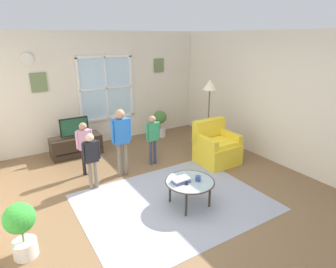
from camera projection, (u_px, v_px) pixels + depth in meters
ground_plane at (170, 198)px, 4.67m from camera, size 5.84×6.82×0.02m
back_wall at (99, 89)px, 6.78m from camera, size 5.24×0.17×2.63m
side_wall_right at (285, 100)px, 5.57m from camera, size 0.12×6.22×2.63m
area_rug at (174, 202)px, 4.53m from camera, size 2.84×2.25×0.01m
tv_stand at (76, 146)px, 6.26m from camera, size 1.07×0.44×0.44m
television at (74, 127)px, 6.11m from camera, size 0.60×0.08×0.43m
armchair at (216, 147)px, 5.88m from camera, size 0.76×0.74×0.87m
coffee_table at (190, 182)px, 4.35m from camera, size 0.77×0.77×0.41m
book_stack at (181, 180)px, 4.31m from camera, size 0.28×0.19×0.06m
cup at (198, 178)px, 4.34m from camera, size 0.08×0.08×0.08m
remote_near_books at (187, 182)px, 4.29m from camera, size 0.11×0.14×0.02m
person_green_shirt at (153, 134)px, 5.68m from camera, size 0.31×0.14×1.03m
person_pink_shirt at (84, 143)px, 5.25m from camera, size 0.31×0.14×1.03m
person_blue_shirt at (121, 135)px, 5.16m from camera, size 0.39×0.18×1.29m
person_black_shirt at (91, 155)px, 4.74m from camera, size 0.30×0.14×1.01m
potted_plant_by_window at (160, 122)px, 7.38m from camera, size 0.35×0.35×0.70m
potted_plant_corner at (21, 226)px, 3.29m from camera, size 0.36×0.36×0.71m
floor_lamp at (210, 92)px, 6.11m from camera, size 0.32×0.32×1.64m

